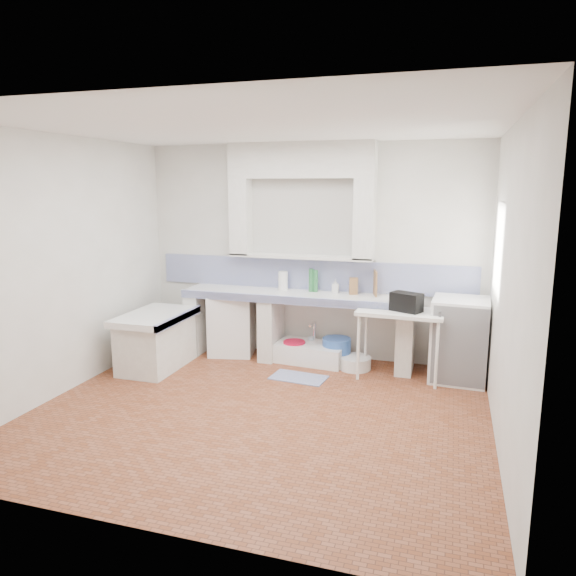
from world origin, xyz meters
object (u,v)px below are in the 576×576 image
(stove, at_px, (232,324))
(sink, at_px, (311,354))
(fridge, at_px, (459,340))
(side_table, at_px, (399,344))

(stove, distance_m, sink, 1.16)
(stove, xyz_separation_m, sink, (1.12, -0.04, -0.30))
(stove, distance_m, fridge, 2.95)
(stove, xyz_separation_m, side_table, (2.27, -0.30, 0.01))
(stove, relative_size, fridge, 0.84)
(stove, xyz_separation_m, fridge, (2.94, -0.15, 0.08))
(stove, bearing_deg, side_table, -19.41)
(sink, xyz_separation_m, fridge, (1.82, -0.11, 0.38))
(fridge, bearing_deg, stove, 179.96)
(sink, distance_m, side_table, 1.22)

